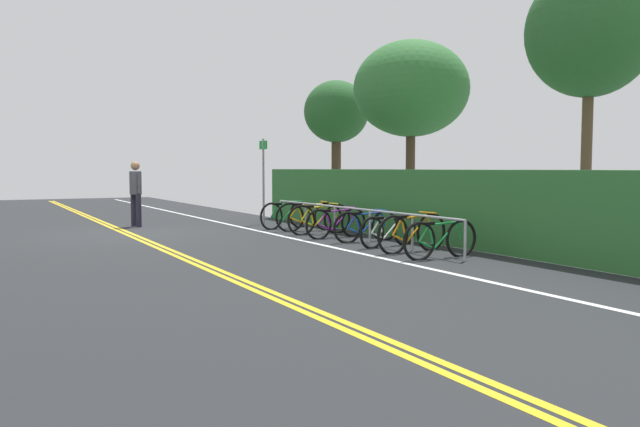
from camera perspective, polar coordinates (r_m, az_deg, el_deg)
ground_plane at (r=16.29m, az=-17.05°, el=-1.79°), size 38.98×10.41×0.05m
centre_line_yellow_inner at (r=16.28m, az=-17.33°, el=-1.70°), size 35.08×0.10×0.00m
centre_line_yellow_outer at (r=16.31m, az=-16.78°, el=-1.68°), size 35.08×0.10×0.00m
bike_lane_stripe_white at (r=17.17m, az=-6.99°, el=-1.26°), size 35.08×0.12×0.00m
bike_rack at (r=14.11m, az=2.87°, el=-0.13°), size 7.51×0.05×0.73m
bicycle_0 at (r=16.84m, az=-3.10°, el=-0.13°), size 0.54×1.68×0.75m
bicycle_1 at (r=16.12m, az=-1.01°, el=-0.27°), size 0.47×1.77×0.78m
bicycle_2 at (r=15.35m, az=-0.05°, el=-0.51°), size 0.46×1.74×0.77m
bicycle_3 at (r=14.52m, az=1.47°, el=-0.85°), size 0.46×1.70×0.73m
bicycle_4 at (r=13.79m, az=4.19°, el=-1.15°), size 0.46×1.67×0.72m
bicycle_5 at (r=12.99m, az=6.21°, el=-1.56°), size 0.49×1.61×0.69m
bicycle_6 at (r=12.18m, az=8.33°, el=-1.74°), size 0.46×1.74×0.78m
bicycle_7 at (r=11.41m, az=10.82°, el=-2.30°), size 0.46×1.66×0.73m
pedestrian at (r=17.93m, az=-16.30°, el=2.15°), size 0.47×0.32×1.78m
sign_post_near at (r=18.16m, az=-5.13°, el=3.65°), size 0.36×0.09×2.44m
hedge_backdrop at (r=13.90m, az=12.18°, el=0.66°), size 16.46×1.23×1.57m
tree_near_left at (r=20.82m, az=1.48°, el=9.03°), size 2.11×2.11×4.45m
tree_mid at (r=17.63m, az=8.22°, el=11.03°), size 3.14×3.14×5.05m
tree_far_right at (r=14.48m, az=23.18°, el=14.80°), size 2.58×2.58×5.73m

